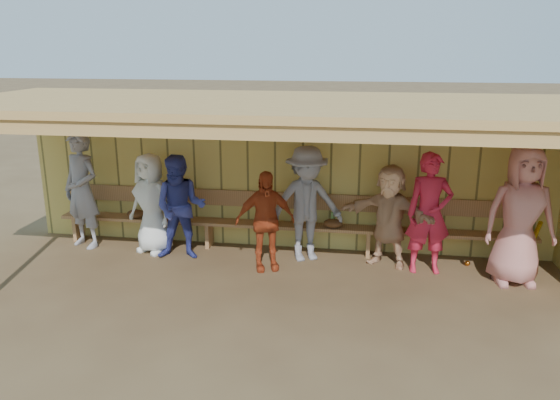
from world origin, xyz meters
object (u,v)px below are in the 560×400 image
(player_d, at_px, (265,221))
(player_e, at_px, (306,204))
(player_h, at_px, (520,216))
(player_f, at_px, (389,216))
(player_b, at_px, (151,203))
(player_c, at_px, (180,208))
(player_a, at_px, (82,190))
(player_g, at_px, (429,214))
(bench, at_px, (287,218))

(player_d, xyz_separation_m, player_e, (0.55, 0.47, 0.14))
(player_d, height_order, player_h, player_h)
(player_f, distance_m, player_h, 1.78)
(player_e, bearing_deg, player_b, 156.64)
(player_c, height_order, player_e, player_e)
(player_f, bearing_deg, player_h, 9.13)
(player_a, bearing_deg, player_e, 22.37)
(player_e, height_order, player_g, player_e)
(player_a, xyz_separation_m, player_g, (5.43, -0.21, -0.07))
(player_f, relative_size, bench, 0.20)
(player_d, bearing_deg, player_b, 145.94)
(player_g, distance_m, player_h, 1.20)
(player_a, distance_m, bench, 3.35)
(player_a, relative_size, player_d, 1.28)
(player_a, xyz_separation_m, player_e, (3.64, -0.01, -0.06))
(player_c, relative_size, bench, 0.21)
(player_c, xyz_separation_m, player_f, (3.14, 0.22, -0.04))
(player_f, relative_size, player_h, 0.79)
(player_d, distance_m, player_e, 0.74)
(player_a, distance_m, player_e, 3.64)
(player_b, height_order, player_g, player_g)
(player_d, bearing_deg, player_c, 149.09)
(player_e, height_order, bench, player_e)
(player_h, relative_size, bench, 0.26)
(player_c, bearing_deg, player_a, 164.95)
(player_g, bearing_deg, bench, 160.01)
(player_c, bearing_deg, player_h, -8.53)
(player_c, xyz_separation_m, bench, (1.56, 0.60, -0.29))
(player_d, bearing_deg, player_g, -14.96)
(player_e, relative_size, bench, 0.23)
(player_a, height_order, player_g, player_a)
(player_c, height_order, player_h, player_h)
(player_d, xyz_separation_m, player_g, (2.34, 0.27, 0.14))
(player_f, relative_size, player_g, 0.87)
(player_c, bearing_deg, bench, 14.45)
(bench, bearing_deg, player_e, -46.05)
(player_a, distance_m, player_d, 3.13)
(player_a, bearing_deg, player_h, 18.84)
(player_e, relative_size, player_g, 1.00)
(player_a, distance_m, player_h, 6.61)
(player_b, distance_m, player_g, 4.24)
(player_e, xyz_separation_m, player_g, (1.79, -0.20, -0.00))
(player_c, bearing_deg, player_d, -16.00)
(player_a, distance_m, player_b, 1.20)
(player_b, bearing_deg, player_h, 18.77)
(player_c, relative_size, player_h, 0.84)
(player_c, height_order, player_d, player_c)
(player_a, height_order, player_d, player_a)
(player_e, bearing_deg, player_g, -31.09)
(player_a, bearing_deg, player_d, 13.64)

